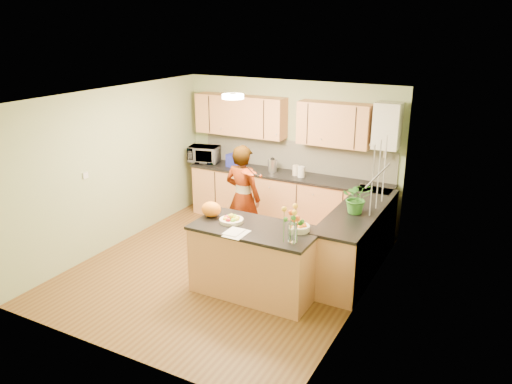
% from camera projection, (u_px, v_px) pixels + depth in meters
% --- Properties ---
extents(floor, '(4.50, 4.50, 0.00)m').
position_uv_depth(floor, '(225.00, 268.00, 7.30)').
color(floor, '#563518').
rests_on(floor, ground).
extents(ceiling, '(4.00, 4.50, 0.02)m').
position_uv_depth(ceiling, '(221.00, 96.00, 6.50)').
color(ceiling, white).
rests_on(ceiling, wall_back).
extents(wall_back, '(4.00, 0.02, 2.50)m').
position_uv_depth(wall_back, '(290.00, 152.00, 8.78)').
color(wall_back, '#94A475').
rests_on(wall_back, floor).
extents(wall_front, '(4.00, 0.02, 2.50)m').
position_uv_depth(wall_front, '(106.00, 249.00, 5.02)').
color(wall_front, '#94A475').
rests_on(wall_front, floor).
extents(wall_left, '(0.02, 4.50, 2.50)m').
position_uv_depth(wall_left, '(114.00, 168.00, 7.79)').
color(wall_left, '#94A475').
rests_on(wall_left, floor).
extents(wall_right, '(0.02, 4.50, 2.50)m').
position_uv_depth(wall_right, '(365.00, 211.00, 6.01)').
color(wall_right, '#94A475').
rests_on(wall_right, floor).
extents(back_counter, '(3.64, 0.62, 0.94)m').
position_uv_depth(back_counter, '(287.00, 200.00, 8.74)').
color(back_counter, '#B87749').
rests_on(back_counter, floor).
extents(right_counter, '(0.62, 2.24, 0.94)m').
position_uv_depth(right_counter, '(357.00, 240.00, 7.11)').
color(right_counter, '#B87749').
rests_on(right_counter, floor).
extents(splashback, '(3.60, 0.02, 0.52)m').
position_uv_depth(splashback, '(295.00, 156.00, 8.74)').
color(splashback, beige).
rests_on(splashback, back_counter).
extents(upper_cabinets, '(3.20, 0.34, 0.70)m').
position_uv_depth(upper_cabinets, '(277.00, 119.00, 8.53)').
color(upper_cabinets, '#B87749').
rests_on(upper_cabinets, wall_back).
extents(boiler, '(0.40, 0.30, 0.86)m').
position_uv_depth(boiler, '(387.00, 126.00, 7.69)').
color(boiler, silver).
rests_on(boiler, wall_back).
extents(window_right, '(0.01, 1.30, 1.05)m').
position_uv_depth(window_right, '(379.00, 175.00, 6.42)').
color(window_right, silver).
rests_on(window_right, wall_right).
extents(light_switch, '(0.02, 0.09, 0.09)m').
position_uv_depth(light_switch, '(85.00, 175.00, 7.26)').
color(light_switch, silver).
rests_on(light_switch, wall_left).
extents(ceiling_lamp, '(0.30, 0.30, 0.07)m').
position_uv_depth(ceiling_lamp, '(233.00, 96.00, 6.76)').
color(ceiling_lamp, '#FFEABF').
rests_on(ceiling_lamp, ceiling).
extents(peninsula_island, '(1.63, 0.83, 0.93)m').
position_uv_depth(peninsula_island, '(255.00, 260.00, 6.52)').
color(peninsula_island, '#B87749').
rests_on(peninsula_island, floor).
extents(fruit_dish, '(0.31, 0.31, 0.11)m').
position_uv_depth(fruit_dish, '(231.00, 219.00, 6.51)').
color(fruit_dish, beige).
rests_on(fruit_dish, peninsula_island).
extents(orange_bowl, '(0.26, 0.26, 0.15)m').
position_uv_depth(orange_bowl, '(299.00, 226.00, 6.23)').
color(orange_bowl, beige).
rests_on(orange_bowl, peninsula_island).
extents(flower_vase, '(0.27, 0.27, 0.49)m').
position_uv_depth(flower_vase, '(293.00, 216.00, 5.85)').
color(flower_vase, silver).
rests_on(flower_vase, peninsula_island).
extents(orange_bag, '(0.30, 0.27, 0.21)m').
position_uv_depth(orange_bag, '(211.00, 209.00, 6.69)').
color(orange_bag, orange).
rests_on(orange_bag, peninsula_island).
extents(papers, '(0.24, 0.33, 0.01)m').
position_uv_depth(papers, '(237.00, 233.00, 6.16)').
color(papers, silver).
rests_on(papers, peninsula_island).
extents(violinist, '(0.64, 0.45, 1.67)m').
position_uv_depth(violinist, '(243.00, 198.00, 7.73)').
color(violinist, tan).
rests_on(violinist, floor).
extents(violin, '(0.62, 0.54, 0.16)m').
position_uv_depth(violin, '(247.00, 172.00, 7.30)').
color(violin, '#491404').
rests_on(violin, violinist).
extents(microwave, '(0.62, 0.49, 0.30)m').
position_uv_depth(microwave, '(204.00, 154.00, 9.27)').
color(microwave, silver).
rests_on(microwave, back_counter).
extents(blue_box, '(0.32, 0.25, 0.23)m').
position_uv_depth(blue_box, '(235.00, 161.00, 8.97)').
color(blue_box, navy).
rests_on(blue_box, back_counter).
extents(kettle, '(0.16, 0.16, 0.30)m').
position_uv_depth(kettle, '(272.00, 165.00, 8.69)').
color(kettle, silver).
rests_on(kettle, back_counter).
extents(jar_cream, '(0.11, 0.11, 0.17)m').
position_uv_depth(jar_cream, '(296.00, 170.00, 8.49)').
color(jar_cream, beige).
rests_on(jar_cream, back_counter).
extents(jar_white, '(0.13, 0.13, 0.18)m').
position_uv_depth(jar_white, '(301.00, 172.00, 8.38)').
color(jar_white, silver).
rests_on(jar_white, back_counter).
extents(potted_plant, '(0.50, 0.47, 0.44)m').
position_uv_depth(potted_plant, '(357.00, 198.00, 6.75)').
color(potted_plant, '#337A28').
rests_on(potted_plant, right_counter).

